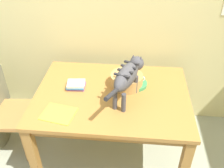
% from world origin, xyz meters
% --- Properties ---
extents(wall_rear, '(5.11, 0.11, 2.50)m').
position_xyz_m(wall_rear, '(0.00, 1.71, 1.25)').
color(wall_rear, '#D6CA85').
rests_on(wall_rear, ground_plane).
extents(dining_table, '(1.31, 0.96, 0.73)m').
position_xyz_m(dining_table, '(0.10, 1.05, 0.65)').
color(dining_table, '#A27034').
rests_on(dining_table, ground_plane).
extents(cat, '(0.28, 0.63, 0.32)m').
position_xyz_m(cat, '(0.23, 1.01, 0.96)').
color(cat, '#454448').
rests_on(cat, dining_table).
extents(saucer_bowl, '(0.21, 0.21, 0.03)m').
position_xyz_m(saucer_bowl, '(0.29, 1.19, 0.75)').
color(saucer_bowl, '#388D54').
rests_on(saucer_bowl, dining_table).
extents(coffee_mug, '(0.12, 0.08, 0.08)m').
position_xyz_m(coffee_mug, '(0.30, 1.19, 0.80)').
color(coffee_mug, white).
rests_on(coffee_mug, saucer_bowl).
extents(magazine, '(0.28, 0.24, 0.01)m').
position_xyz_m(magazine, '(-0.29, 0.75, 0.74)').
color(magazine, yellow).
rests_on(magazine, dining_table).
extents(book_stack, '(0.17, 0.14, 0.05)m').
position_xyz_m(book_stack, '(-0.23, 1.11, 0.76)').
color(book_stack, '#9255A0').
rests_on(book_stack, dining_table).
extents(wicker_basket, '(0.28, 0.28, 0.11)m').
position_xyz_m(wicker_basket, '(0.21, 1.18, 0.79)').
color(wicker_basket, tan).
rests_on(wicker_basket, dining_table).
extents(wooden_chair_near, '(0.45, 0.45, 0.92)m').
position_xyz_m(wooden_chair_near, '(-0.94, 1.03, 0.45)').
color(wooden_chair_near, '#A7713B').
rests_on(wooden_chair_near, ground_plane).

